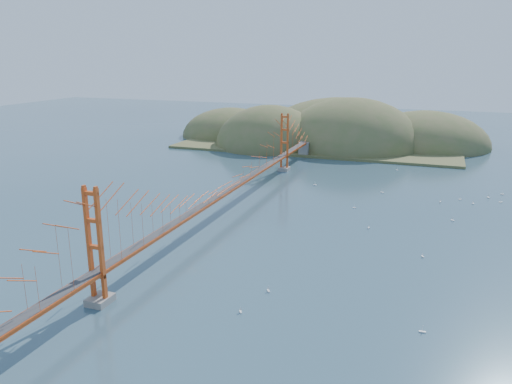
% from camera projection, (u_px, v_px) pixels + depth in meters
% --- Properties ---
extents(ground, '(320.00, 320.00, 0.00)m').
position_uv_depth(ground, '(225.00, 213.00, 75.07)').
color(ground, '#304E61').
rests_on(ground, ground).
extents(bridge, '(2.20, 94.40, 12.00)m').
position_uv_depth(bridge, '(225.00, 167.00, 73.36)').
color(bridge, gray).
rests_on(bridge, ground).
extents(far_headlands, '(84.00, 58.00, 25.00)m').
position_uv_depth(far_headlands, '(333.00, 141.00, 136.26)').
color(far_headlands, brown).
rests_on(far_headlands, ground).
extents(sailboat_6, '(0.55, 0.55, 0.60)m').
position_uv_depth(sailboat_6, '(241.00, 311.00, 46.22)').
color(sailboat_6, white).
rests_on(sailboat_6, ground).
extents(sailboat_17, '(0.63, 0.58, 0.71)m').
position_uv_depth(sailboat_17, '(502.00, 194.00, 84.72)').
color(sailboat_17, white).
rests_on(sailboat_17, ground).
extents(sailboat_9, '(0.55, 0.55, 0.58)m').
position_uv_depth(sailboat_9, '(473.00, 203.00, 79.53)').
color(sailboat_9, white).
rests_on(sailboat_9, ground).
extents(sailboat_1, '(0.52, 0.52, 0.59)m').
position_uv_depth(sailboat_1, '(423.00, 256.00, 58.82)').
color(sailboat_1, white).
rests_on(sailboat_1, ground).
extents(sailboat_16, '(0.65, 0.62, 0.72)m').
position_uv_depth(sailboat_16, '(382.00, 192.00, 85.91)').
color(sailboat_16, white).
rests_on(sailboat_16, ground).
extents(sailboat_12, '(0.65, 0.63, 0.73)m').
position_uv_depth(sailboat_12, '(315.00, 184.00, 90.79)').
color(sailboat_12, white).
rests_on(sailboat_12, ground).
extents(sailboat_3, '(0.53, 0.45, 0.61)m').
position_uv_depth(sailboat_3, '(355.00, 207.00, 77.39)').
color(sailboat_3, white).
rests_on(sailboat_3, ground).
extents(sailboat_7, '(0.50, 0.48, 0.56)m').
position_uv_depth(sailboat_7, '(397.00, 170.00, 102.29)').
color(sailboat_7, white).
rests_on(sailboat_7, ground).
extents(sailboat_2, '(0.58, 0.48, 0.67)m').
position_uv_depth(sailboat_2, '(422.00, 331.00, 42.90)').
color(sailboat_2, white).
rests_on(sailboat_2, ground).
extents(sailboat_14, '(0.47, 0.51, 0.58)m').
position_uv_depth(sailboat_14, '(369.00, 227.00, 68.47)').
color(sailboat_14, white).
rests_on(sailboat_14, ground).
extents(sailboat_10, '(0.61, 0.61, 0.65)m').
position_uv_depth(sailboat_10, '(268.00, 290.00, 50.28)').
color(sailboat_10, white).
rests_on(sailboat_10, ground).
extents(sailboat_8, '(0.55, 0.52, 0.62)m').
position_uv_depth(sailboat_8, '(460.00, 199.00, 81.78)').
color(sailboat_8, white).
rests_on(sailboat_8, ground).
extents(sailboat_15, '(0.66, 0.66, 0.74)m').
position_uv_depth(sailboat_15, '(488.00, 197.00, 82.79)').
color(sailboat_15, white).
rests_on(sailboat_15, ground).
extents(sailboat_4, '(0.51, 0.55, 0.61)m').
position_uv_depth(sailboat_4, '(440.00, 201.00, 80.41)').
color(sailboat_4, white).
rests_on(sailboat_4, ground).
extents(sailboat_extra_0, '(0.61, 0.61, 0.64)m').
position_uv_depth(sailboat_extra_0, '(453.00, 220.00, 71.56)').
color(sailboat_extra_0, white).
rests_on(sailboat_extra_0, ground).
extents(sailboat_extra_1, '(0.54, 0.44, 0.63)m').
position_uv_depth(sailboat_extra_1, '(501.00, 202.00, 80.26)').
color(sailboat_extra_1, white).
rests_on(sailboat_extra_1, ground).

